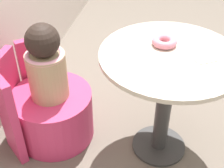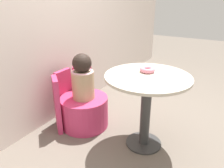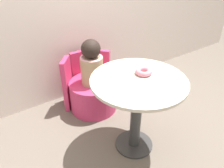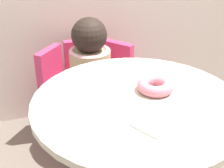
{
  "view_description": "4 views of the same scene",
  "coord_description": "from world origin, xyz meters",
  "px_view_note": "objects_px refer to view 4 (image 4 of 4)",
  "views": [
    {
      "loc": [
        -1.52,
        -0.0,
        1.59
      ],
      "look_at": [
        -0.16,
        0.29,
        0.52
      ],
      "focal_mm": 50.0,
      "sensor_mm": 36.0,
      "label": 1
    },
    {
      "loc": [
        -1.79,
        -0.66,
        1.37
      ],
      "look_at": [
        -0.11,
        0.34,
        0.57
      ],
      "focal_mm": 35.0,
      "sensor_mm": 36.0,
      "label": 2
    },
    {
      "loc": [
        -1.08,
        -1.09,
        1.58
      ],
      "look_at": [
        -0.14,
        0.29,
        0.54
      ],
      "focal_mm": 35.0,
      "sensor_mm": 36.0,
      "label": 3
    },
    {
      "loc": [
        -0.44,
        -0.91,
        1.29
      ],
      "look_at": [
        -0.07,
        0.39,
        0.58
      ],
      "focal_mm": 50.0,
      "sensor_mm": 36.0,
      "label": 4
    }
  ],
  "objects_px": {
    "child_figure": "(90,62)",
    "donut": "(155,86)",
    "tub_chair": "(92,120)",
    "round_table": "(136,138)"
  },
  "relations": [
    {
      "from": "child_figure",
      "to": "donut",
      "type": "relative_size",
      "value": 3.55
    },
    {
      "from": "child_figure",
      "to": "round_table",
      "type": "bearing_deg",
      "value": -88.12
    },
    {
      "from": "round_table",
      "to": "donut",
      "type": "distance_m",
      "value": 0.22
    },
    {
      "from": "tub_chair",
      "to": "child_figure",
      "type": "bearing_deg",
      "value": 90.0
    },
    {
      "from": "round_table",
      "to": "child_figure",
      "type": "relative_size",
      "value": 1.57
    },
    {
      "from": "round_table",
      "to": "tub_chair",
      "type": "distance_m",
      "value": 0.8
    },
    {
      "from": "round_table",
      "to": "donut",
      "type": "relative_size",
      "value": 5.57
    },
    {
      "from": "tub_chair",
      "to": "donut",
      "type": "relative_size",
      "value": 3.79
    },
    {
      "from": "tub_chair",
      "to": "donut",
      "type": "height_order",
      "value": "donut"
    },
    {
      "from": "tub_chair",
      "to": "donut",
      "type": "bearing_deg",
      "value": -80.73
    }
  ]
}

